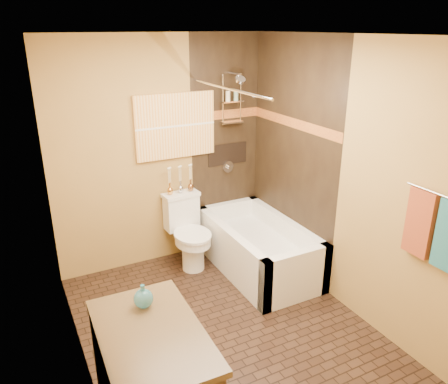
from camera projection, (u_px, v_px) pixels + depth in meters
floor at (225, 328)px, 3.95m from camera, size 3.00×3.00×0.00m
wall_left at (70, 230)px, 2.99m from camera, size 0.02×3.00×2.50m
wall_right at (341, 178)px, 4.01m from camera, size 0.02×3.00×2.50m
wall_back at (162, 154)px, 4.74m from camera, size 2.40×0.02×2.50m
wall_front at (359, 296)px, 2.26m from camera, size 2.40×0.02×2.50m
ceiling at (225, 35)px, 3.05m from camera, size 3.00×3.00×0.00m
alcove_tile_back at (225, 146)px, 5.07m from camera, size 0.85×0.01×2.50m
alcove_tile_right at (292, 157)px, 4.63m from camera, size 0.01×1.50×2.50m
mosaic_band_back at (226, 114)px, 4.93m from camera, size 0.85×0.01×0.10m
mosaic_band_right at (293, 123)px, 4.50m from camera, size 0.01×1.50×0.10m
alcove_niche at (227, 154)px, 5.11m from camera, size 0.50×0.01×0.25m
shower_fixtures at (232, 112)px, 4.84m from camera, size 0.24×0.33×1.16m
curtain_rod at (226, 88)px, 4.02m from camera, size 0.03×1.55×0.03m
towel_bar at (440, 195)px, 3.05m from camera, size 0.02×0.55×0.02m
towel_rust at (420, 223)px, 3.26m from camera, size 0.05×0.22×0.52m
sunset_painting at (175, 126)px, 4.69m from camera, size 0.90×0.04×0.70m
vanity_mirror at (92, 247)px, 2.23m from camera, size 0.01×1.00×0.90m
bathtub at (258, 251)px, 4.83m from camera, size 0.80×1.50×0.55m
toilet at (188, 231)px, 4.87m from camera, size 0.42×0.62×0.81m
teal_bottle at (143, 296)px, 2.78m from camera, size 0.16×0.16×0.20m
bud_vases at (180, 179)px, 4.82m from camera, size 0.31×0.07×0.31m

